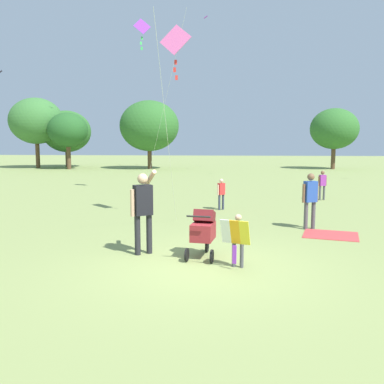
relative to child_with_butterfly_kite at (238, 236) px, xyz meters
The scene contains 11 objects.
ground_plane 0.95m from the child_with_butterfly_kite, behind, with size 120.00×120.00×0.00m, color #849351.
treeline_distant 29.86m from the child_with_butterfly_kite, 107.91° to the left, with size 30.33×6.31×6.18m.
child_with_butterfly_kite is the anchor object (origin of this frame).
person_adult_flyer 2.22m from the child_with_butterfly_kite, 157.85° to the left, with size 0.55×0.70×1.84m.
stroller 0.98m from the child_with_butterfly_kite, 135.52° to the left, with size 0.62×1.11×1.03m.
kite_adult_black 6.80m from the child_with_butterfly_kite, 110.72° to the left, with size 1.02×4.09×5.93m.
kite_orange_delta 13.24m from the child_with_butterfly_kite, 109.57° to the left, with size 2.68×3.13×7.88m.
person_red_shirt 6.80m from the child_with_butterfly_kite, 93.29° to the left, with size 0.29×0.27×1.11m.
person_couple_left 10.27m from the child_with_butterfly_kite, 68.60° to the left, with size 0.37×0.24×1.22m.
person_kid_running 4.30m from the child_with_butterfly_kite, 60.61° to the left, with size 0.47×0.32×1.56m.
picnic_blanket 3.96m from the child_with_butterfly_kite, 49.97° to the left, with size 1.36×1.14×0.02m, color #CC3D3D.
Camera 1 is at (0.46, -7.92, 2.47)m, focal length 38.95 mm.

